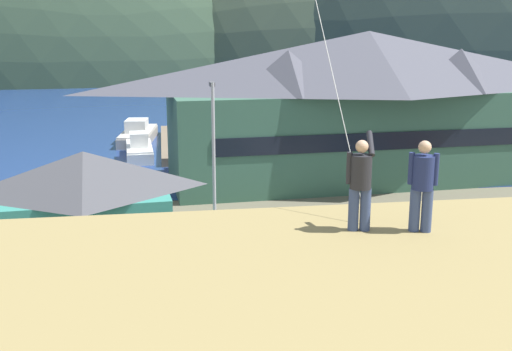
# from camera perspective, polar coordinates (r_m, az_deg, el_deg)

# --- Properties ---
(ground_plane) EXTENTS (600.00, 600.00, 0.00)m
(ground_plane) POSITION_cam_1_polar(r_m,az_deg,el_deg) (21.70, 6.20, -14.80)
(ground_plane) COLOR #66604C
(parking_lot_pad) EXTENTS (40.00, 20.00, 0.10)m
(parking_lot_pad) POSITION_cam_1_polar(r_m,az_deg,el_deg) (26.06, 3.37, -9.57)
(parking_lot_pad) COLOR slate
(parking_lot_pad) RESTS_ON ground
(bay_water) EXTENTS (360.00, 84.00, 0.03)m
(bay_water) POSITION_cam_1_polar(r_m,az_deg,el_deg) (79.24, -4.93, 6.10)
(bay_water) COLOR navy
(bay_water) RESTS_ON ground
(far_hill_west_ridge) EXTENTS (101.36, 59.19, 68.01)m
(far_hill_west_ridge) POSITION_cam_1_polar(r_m,az_deg,el_deg) (140.20, -18.66, 8.68)
(far_hill_west_ridge) COLOR #334733
(far_hill_west_ridge) RESTS_ON ground
(far_hill_east_peak) EXTENTS (112.47, 61.31, 72.21)m
(far_hill_east_peak) POSITION_cam_1_polar(r_m,az_deg,el_deg) (146.37, 11.72, 9.29)
(far_hill_east_peak) COLOR #3D4C38
(far_hill_east_peak) RESTS_ON ground
(far_hill_center_saddle) EXTENTS (133.07, 67.48, 89.79)m
(far_hill_center_saddle) POSITION_cam_1_polar(r_m,az_deg,el_deg) (152.76, 22.47, 8.72)
(far_hill_center_saddle) COLOR #2D3D33
(far_hill_center_saddle) RESTS_ON ground
(harbor_lodge) EXTENTS (28.48, 11.10, 10.00)m
(harbor_lodge) POSITION_cam_1_polar(r_m,az_deg,el_deg) (42.77, 10.19, 6.67)
(harbor_lodge) COLOR #38604C
(harbor_lodge) RESTS_ON ground
(storage_shed_near_lot) EXTENTS (8.10, 6.14, 5.04)m
(storage_shed_near_lot) POSITION_cam_1_polar(r_m,az_deg,el_deg) (28.22, -15.39, -2.67)
(storage_shed_near_lot) COLOR #338475
(storage_shed_near_lot) RESTS_ON ground
(storage_shed_waterside) EXTENTS (6.84, 6.19, 4.82)m
(storage_shed_waterside) POSITION_cam_1_polar(r_m,az_deg,el_deg) (43.89, -2.00, 3.37)
(storage_shed_waterside) COLOR #474C56
(storage_shed_waterside) RESTS_ON ground
(wharf_dock) EXTENTS (3.20, 15.76, 0.70)m
(wharf_dock) POSITION_cam_1_polar(r_m,az_deg,el_deg) (54.35, -7.05, 2.95)
(wharf_dock) COLOR #70604C
(wharf_dock) RESTS_ON ground
(moored_boat_wharfside) EXTENTS (2.37, 6.41, 2.16)m
(moored_boat_wharfside) POSITION_cam_1_polar(r_m,az_deg,el_deg) (50.26, -10.71, 2.38)
(moored_boat_wharfside) COLOR silver
(moored_boat_wharfside) RESTS_ON ground
(moored_boat_outer_mooring) EXTENTS (2.43, 6.85, 2.16)m
(moored_boat_outer_mooring) POSITION_cam_1_polar(r_m,az_deg,el_deg) (58.06, -3.79, 4.08)
(moored_boat_outer_mooring) COLOR silver
(moored_boat_outer_mooring) RESTS_ON ground
(moored_boat_inner_slip) EXTENTS (3.52, 8.40, 2.16)m
(moored_boat_inner_slip) POSITION_cam_1_polar(r_m,az_deg,el_deg) (57.40, -10.84, 3.76)
(moored_boat_inner_slip) COLOR #A8A399
(moored_boat_inner_slip) RESTS_ON ground
(parked_car_corner_spot) EXTENTS (4.25, 2.14, 1.82)m
(parked_car_corner_spot) POSITION_cam_1_polar(r_m,az_deg,el_deg) (22.07, 4.39, -11.15)
(parked_car_corner_spot) COLOR #B28923
(parked_car_corner_spot) RESTS_ON parking_lot_pad
(parked_car_mid_row_near) EXTENTS (4.21, 2.07, 1.82)m
(parked_car_mid_row_near) POSITION_cam_1_polar(r_m,az_deg,el_deg) (26.60, 4.48, -6.74)
(parked_car_mid_row_near) COLOR #236633
(parked_car_mid_row_near) RESTS_ON parking_lot_pad
(parking_light_pole) EXTENTS (0.24, 0.78, 7.65)m
(parking_light_pole) POSITION_cam_1_polar(r_m,az_deg,el_deg) (29.63, -3.94, 2.24)
(parking_light_pole) COLOR #ADADB2
(parking_light_pole) RESTS_ON parking_lot_pad
(person_kite_flyer) EXTENTS (0.59, 0.62, 1.86)m
(person_kite_flyer) POSITION_cam_1_polar(r_m,az_deg,el_deg) (11.70, 9.61, -0.56)
(person_kite_flyer) COLOR #384770
(person_kite_flyer) RESTS_ON grassy_hill_foreground
(person_companion) EXTENTS (0.53, 0.40, 1.74)m
(person_companion) POSITION_cam_1_polar(r_m,az_deg,el_deg) (11.89, 15.11, -0.70)
(person_companion) COLOR #384770
(person_companion) RESTS_ON grassy_hill_foreground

